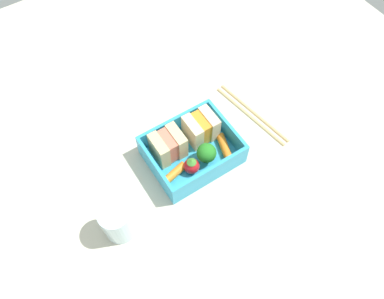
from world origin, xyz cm
name	(u,v)px	position (x,y,z in cm)	size (l,w,h in cm)	color
ground_plane	(192,159)	(0.00, 0.00, -1.00)	(120.00, 120.00, 2.00)	beige
bento_tray	(192,155)	(0.00, 0.00, 0.60)	(15.87, 12.68, 1.20)	#2F9FCA
bento_rim	(192,148)	(0.00, 0.00, 3.25)	(15.87, 12.68, 4.10)	#2F9FCA
sandwich_left	(168,145)	(-3.52, 2.45, 3.89)	(5.50, 4.90, 5.37)	#D1BC87
sandwich_center_left	(201,128)	(3.52, 2.45, 3.89)	(5.50, 4.90, 5.37)	beige
carrot_stick_left	(174,173)	(-5.07, -2.04, 1.94)	(1.48, 1.48, 5.02)	orange
strawberry_far_left	(192,166)	(-1.88, -2.78, 2.75)	(2.87, 2.87, 3.47)	red
broccoli_floret	(206,153)	(1.39, -2.57, 3.83)	(3.58, 3.58, 4.49)	#87C660
carrot_stick_far_left	(224,146)	(5.61, -2.30, 1.97)	(1.54, 1.54, 5.06)	orange
chopstick_pair	(252,114)	(15.35, 1.64, 0.35)	(4.73, 18.45, 0.70)	tan
drinking_glass	(117,222)	(-17.69, -5.35, 3.83)	(5.09, 5.09, 7.66)	silver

